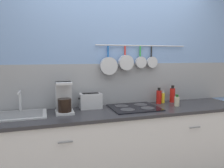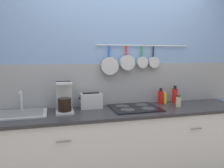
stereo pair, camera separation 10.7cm
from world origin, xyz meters
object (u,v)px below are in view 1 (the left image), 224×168
(toaster, at_px, (91,101))
(bottle_vinegar, at_px, (163,98))
(coffee_maker, at_px, (64,100))
(bottle_olive_oil, at_px, (172,95))
(bottle_dish_soap, at_px, (159,97))
(bottle_hot_sauce, at_px, (177,101))

(toaster, bearing_deg, bottle_vinegar, 0.97)
(coffee_maker, bearing_deg, toaster, 18.46)
(coffee_maker, relative_size, bottle_vinegar, 2.11)
(bottle_vinegar, xyz_separation_m, bottle_olive_oil, (0.15, 0.00, 0.03))
(toaster, xyz_separation_m, bottle_dish_soap, (0.91, -0.00, 0.00))
(bottle_hot_sauce, bearing_deg, bottle_olive_oil, 70.50)
(toaster, xyz_separation_m, bottle_hot_sauce, (1.04, -0.20, -0.03))
(bottle_hot_sauce, height_order, bottle_olive_oil, bottle_olive_oil)
(bottle_vinegar, bearing_deg, coffee_maker, -174.62)
(coffee_maker, height_order, bottle_vinegar, coffee_maker)
(bottle_vinegar, bearing_deg, toaster, -179.03)
(coffee_maker, height_order, bottle_olive_oil, coffee_maker)
(toaster, height_order, bottle_olive_oil, bottle_olive_oil)
(coffee_maker, height_order, toaster, coffee_maker)
(coffee_maker, relative_size, toaster, 1.24)
(bottle_vinegar, bearing_deg, bottle_olive_oil, 1.41)
(coffee_maker, height_order, bottle_dish_soap, coffee_maker)
(bottle_dish_soap, distance_m, bottle_hot_sauce, 0.25)
(bottle_vinegar, distance_m, bottle_olive_oil, 0.15)
(toaster, relative_size, bottle_vinegar, 1.71)
(toaster, bearing_deg, bottle_dish_soap, -0.00)
(bottle_olive_oil, bearing_deg, toaster, -178.98)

